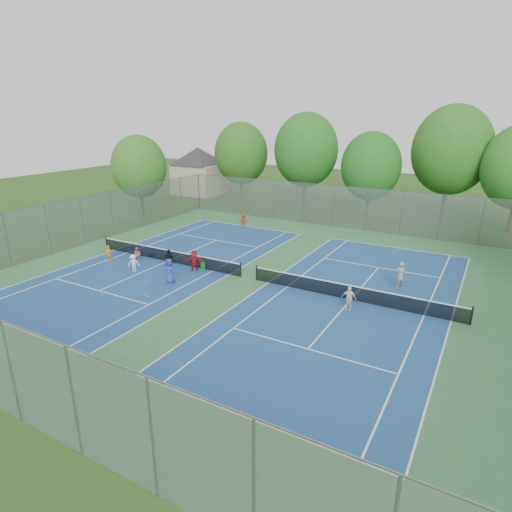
{
  "coord_description": "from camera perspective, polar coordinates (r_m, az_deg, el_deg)",
  "views": [
    {
      "loc": [
        13.55,
        -22.84,
        10.45
      ],
      "look_at": [
        0.0,
        1.0,
        1.3
      ],
      "focal_mm": 30.0,
      "sensor_mm": 36.0,
      "label": 1
    }
  ],
  "objects": [
    {
      "name": "tree_nl",
      "position": [
        49.99,
        6.69,
        13.85
      ],
      "size": [
        7.2,
        7.2,
        10.69
      ],
      "color": "#443326",
      "rests_on": "ground"
    },
    {
      "name": "student_e",
      "position": [
        28.09,
        -11.48,
        -1.97
      ],
      "size": [
        0.84,
        0.58,
        1.65
      ],
      "primitive_type": "imported",
      "rotation": [
        0.0,
        0.0,
        -0.07
      ],
      "color": "#283A95",
      "rests_on": "ground"
    },
    {
      "name": "student_b",
      "position": [
        32.83,
        -15.53,
        0.2
      ],
      "size": [
        0.62,
        0.54,
        1.09
      ],
      "primitive_type": "imported",
      "rotation": [
        0.0,
        0.0,
        0.27
      ],
      "color": "#DC558F",
      "rests_on": "ground"
    },
    {
      "name": "fence_west",
      "position": [
        38.29,
        -22.16,
        4.33
      ],
      "size": [
        0.1,
        32.0,
        4.0
      ],
      "primitive_type": "cube",
      "rotation": [
        0.0,
        0.0,
        1.57
      ],
      "color": "gray",
      "rests_on": "ground"
    },
    {
      "name": "student_c",
      "position": [
        30.67,
        -16.0,
        -0.95
      ],
      "size": [
        0.95,
        0.86,
        1.28
      ],
      "primitive_type": "imported",
      "rotation": [
        0.0,
        0.0,
        0.6
      ],
      "color": "silver",
      "rests_on": "ground"
    },
    {
      "name": "tennis_ball_3",
      "position": [
        32.67,
        -19.03,
        -1.19
      ],
      "size": [
        0.07,
        0.07,
        0.07
      ],
      "primitive_type": "sphere",
      "color": "#D9E936",
      "rests_on": "ground"
    },
    {
      "name": "tree_side_w",
      "position": [
        46.53,
        -15.35,
        11.39
      ],
      "size": [
        5.6,
        5.6,
        8.47
      ],
      "color": "#443326",
      "rests_on": "ground"
    },
    {
      "name": "student_d",
      "position": [
        30.87,
        -11.51,
        -0.36
      ],
      "size": [
        0.81,
        0.35,
        1.38
      ],
      "primitive_type": "imported",
      "rotation": [
        0.0,
        0.0,
        -0.01
      ],
      "color": "black",
      "rests_on": "ground"
    },
    {
      "name": "tennis_ball_0",
      "position": [
        27.94,
        -20.81,
        -4.71
      ],
      "size": [
        0.07,
        0.07,
        0.07
      ],
      "primitive_type": "sphere",
      "color": "#B4D130",
      "rests_on": "ground"
    },
    {
      "name": "child_far_baseline",
      "position": [
        41.47,
        -1.69,
        4.73
      ],
      "size": [
        0.89,
        0.66,
        1.23
      ],
      "primitive_type": "imported",
      "rotation": [
        0.0,
        0.0,
        3.43
      ],
      "color": "maroon",
      "rests_on": "ground"
    },
    {
      "name": "instructor",
      "position": [
        28.06,
        18.68,
        -2.47
      ],
      "size": [
        0.77,
        0.67,
        1.79
      ],
      "primitive_type": "imported",
      "rotation": [
        0.0,
        0.0,
        3.6
      ],
      "color": "gray",
      "rests_on": "ground"
    },
    {
      "name": "tennis_ball_8",
      "position": [
        31.66,
        -23.58,
        -2.36
      ],
      "size": [
        0.07,
        0.07,
        0.07
      ],
      "primitive_type": "sphere",
      "color": "#B8DA32",
      "rests_on": "ground"
    },
    {
      "name": "net_left",
      "position": [
        32.31,
        -11.75,
        0.03
      ],
      "size": [
        12.87,
        0.1,
        0.91
      ],
      "primitive_type": "cube",
      "color": "black",
      "rests_on": "ground"
    },
    {
      "name": "ball_crate",
      "position": [
        33.77,
        -13.63,
        0.16
      ],
      "size": [
        0.45,
        0.45,
        0.3
      ],
      "primitive_type": "cube",
      "rotation": [
        0.0,
        0.0,
        0.34
      ],
      "color": "#1645AA",
      "rests_on": "ground"
    },
    {
      "name": "tennis_ball_11",
      "position": [
        28.9,
        -20.35,
        -3.89
      ],
      "size": [
        0.07,
        0.07,
        0.07
      ],
      "primitive_type": "sphere",
      "color": "yellow",
      "rests_on": "ground"
    },
    {
      "name": "tennis_ball_2",
      "position": [
        29.88,
        -22.55,
        -3.43
      ],
      "size": [
        0.07,
        0.07,
        0.07
      ],
      "primitive_type": "sphere",
      "color": "#D6EC36",
      "rests_on": "ground"
    },
    {
      "name": "tennis_ball_1",
      "position": [
        31.87,
        -23.47,
        -2.21
      ],
      "size": [
        0.07,
        0.07,
        0.07
      ],
      "primitive_type": "sphere",
      "color": "#D1E334",
      "rests_on": "ground"
    },
    {
      "name": "tree_nr",
      "position": [
        47.18,
        24.64,
        12.7
      ],
      "size": [
        7.6,
        7.6,
        11.42
      ],
      "color": "#443326",
      "rests_on": "ground"
    },
    {
      "name": "tennis_ball_10",
      "position": [
        30.19,
        -13.99,
        -2.3
      ],
      "size": [
        0.07,
        0.07,
        0.07
      ],
      "primitive_type": "sphere",
      "color": "#E2EE37",
      "rests_on": "ground"
    },
    {
      "name": "tennis_ball_7",
      "position": [
        26.67,
        -14.55,
        -5.16
      ],
      "size": [
        0.07,
        0.07,
        0.07
      ],
      "primitive_type": "sphere",
      "color": "gold",
      "rests_on": "ground"
    },
    {
      "name": "tennis_ball_5",
      "position": [
        27.86,
        -15.53,
        -4.21
      ],
      "size": [
        0.07,
        0.07,
        0.07
      ],
      "primitive_type": "sphere",
      "color": "#A0C12C",
      "rests_on": "ground"
    },
    {
      "name": "house",
      "position": [
        59.13,
        -7.72,
        12.24
      ],
      "size": [
        11.03,
        11.03,
        7.3
      ],
      "color": "#B7A88C",
      "rests_on": "ground"
    },
    {
      "name": "tennis_ball_6",
      "position": [
        26.53,
        -14.23,
        -5.27
      ],
      "size": [
        0.07,
        0.07,
        0.07
      ],
      "primitive_type": "sphere",
      "color": "#D4EC36",
      "rests_on": "ground"
    },
    {
      "name": "tree_nc",
      "position": [
        45.62,
        15.07,
        11.47
      ],
      "size": [
        6.0,
        6.0,
        8.85
      ],
      "color": "#443326",
      "rests_on": "ground"
    },
    {
      "name": "net_right",
      "position": [
        25.78,
        12.57,
        -4.83
      ],
      "size": [
        12.87,
        0.1,
        0.91
      ],
      "primitive_type": "cube",
      "color": "black",
      "rests_on": "ground"
    },
    {
      "name": "court_right",
      "position": [
        25.95,
        12.51,
        -5.72
      ],
      "size": [
        10.97,
        23.77,
        0.01
      ],
      "primitive_type": "cube",
      "color": "navy",
      "rests_on": "court_pad"
    },
    {
      "name": "teen_court_b",
      "position": [
        24.43,
        12.27,
        -5.5
      ],
      "size": [
        0.84,
        0.39,
        1.41
      ],
      "primitive_type": "imported",
      "rotation": [
        0.0,
        0.0,
        0.05
      ],
      "color": "silver",
      "rests_on": "ground"
    },
    {
      "name": "ground",
      "position": [
        28.54,
        -0.99,
        -3.03
      ],
      "size": [
        120.0,
        120.0,
        0.0
      ],
      "primitive_type": "plane",
      "color": "#274C17",
      "rests_on": "ground"
    },
    {
      "name": "fence_south",
      "position": [
        17.37,
        -29.8,
        -13.36
      ],
      "size": [
        32.0,
        0.1,
        4.0
      ],
      "primitive_type": "cube",
      "color": "gray",
      "rests_on": "ground"
    },
    {
      "name": "student_f",
      "position": [
        29.97,
        -8.25,
        -0.65
      ],
      "size": [
        1.42,
        1.05,
        1.48
      ],
      "primitive_type": "imported",
      "rotation": [
        0.0,
        0.0,
        0.5
      ],
      "color": "maroon",
      "rests_on": "ground"
    },
    {
      "name": "tennis_ball_9",
      "position": [
        27.62,
        -19.91,
        -4.87
      ],
      "size": [
        0.07,
        0.07,
        0.07
      ],
      "primitive_type": "sphere",
      "color": "#CCF037",
      "rests_on": "ground"
    },
    {
      "name": "tennis_ball_4",
      "position": [
        28.9,
        -14.43,
        -3.28
      ],
      "size": [
        0.07,
        0.07,
        0.07
      ],
      "primitive_type": "sphere",
      "color": "#BCE234",
      "rests_on": "ground"
    },
    {
      "name": "ball_hopper",
      "position": [
        30.38,
        -7.02,
        -1.26
      ],
      "size": [
        0.35,
        0.35,
        0.55
      ],
      "primitive_type": "cube",
      "rotation": [
        0.0,
        0.0,
        -0.3
      ],
      "color": "#279028",
      "rests_on": "ground"
    },
    {
      "name": "fence_north",
      "position": [
        41.99,
        10.23,
        6.55
      ],
      "size": [
        32.0,
        0.1,
        4.0
      ],
      "primitive_type": "cube",
      "color": "gray",
      "rests_on": "ground"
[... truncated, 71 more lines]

